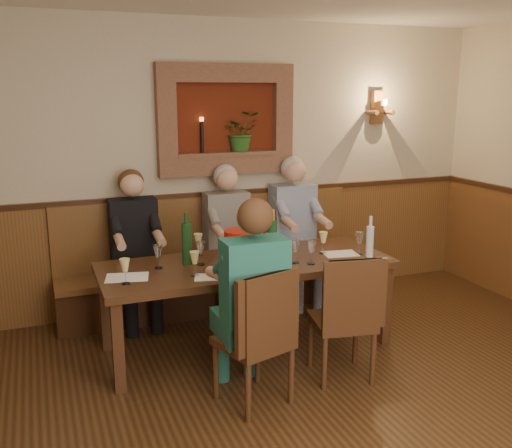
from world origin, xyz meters
The scene contains 32 objects.
room_shell centered at (0.00, 0.00, 1.89)m, with size 6.04×6.04×2.82m.
wainscoting centered at (0.00, 0.00, 0.59)m, with size 6.02×6.02×1.15m.
wall_niche centered at (0.24, 2.94, 1.81)m, with size 1.36×0.30×1.06m.
wall_sconce centered at (1.90, 2.93, 1.94)m, with size 0.25×0.20×0.35m.
dining_table centered at (0.00, 1.85, 0.68)m, with size 2.40×0.90×0.75m.
bench centered at (0.00, 2.79, 0.33)m, with size 3.00×0.45×1.11m.
chair_near_left centered at (-0.26, 0.99, 0.29)m, with size 0.54×0.54×0.99m.
chair_near_right centered at (0.48, 1.09, 0.28)m, with size 0.51×0.51×0.98m.
person_bench_left centered at (-0.77, 2.69, 0.59)m, with size 0.43×0.52×1.44m.
person_bench_mid centered at (0.13, 2.69, 0.60)m, with size 0.43×0.52×1.44m.
person_bench_right centered at (0.84, 2.69, 0.62)m, with size 0.45×0.55×1.49m.
person_chair_front centered at (-0.27, 1.07, 0.60)m, with size 0.43×0.53×1.45m.
spittoon_bucket centered at (-0.08, 1.81, 0.89)m, with size 0.25×0.25×0.28m, color red.
wine_bottle_green_a centered at (0.25, 1.90, 0.92)m, with size 0.09×0.09×0.41m.
wine_bottle_green_b centered at (-0.47, 1.97, 0.93)m, with size 0.10×0.10×0.42m.
water_bottle centered at (1.02, 1.61, 0.89)m, with size 0.08×0.08×0.35m.
tasting_sheet_a centered at (-0.99, 1.80, 0.75)m, with size 0.32×0.23×0.00m, color white.
tasting_sheet_b centered at (0.16, 1.66, 0.75)m, with size 0.29×0.20×0.00m, color white.
tasting_sheet_c centered at (0.83, 1.77, 0.75)m, with size 0.29×0.21×0.00m, color white.
tasting_sheet_d centered at (-0.39, 1.57, 0.75)m, with size 0.25×0.18×0.00m, color white.
wine_glass_0 centered at (-1.02, 1.65, 0.85)m, with size 0.08×0.08×0.19m, color #F2E791, non-canonical shape.
wine_glass_1 centered at (-0.72, 1.94, 0.85)m, with size 0.08×0.08×0.19m, color white, non-canonical shape.
wine_glass_2 centered at (-0.50, 1.65, 0.85)m, with size 0.08×0.08×0.19m, color #F2E791, non-canonical shape.
wine_glass_3 centered at (-0.38, 1.91, 0.85)m, with size 0.08×0.08×0.19m, color white, non-canonical shape.
wine_glass_4 centered at (0.01, 1.72, 0.85)m, with size 0.08×0.08×0.19m, color #F2E791, non-canonical shape.
wine_glass_5 centered at (0.25, 1.96, 0.85)m, with size 0.08×0.08×0.19m, color #F2E791, non-canonical shape.
wine_glass_6 centered at (0.47, 1.60, 0.85)m, with size 0.08×0.08×0.19m, color white, non-canonical shape.
wine_glass_7 centered at (0.70, 1.84, 0.85)m, with size 0.08×0.08×0.19m, color #F2E791, non-canonical shape.
wine_glass_8 centered at (0.98, 1.72, 0.85)m, with size 0.08×0.08×0.19m, color white, non-canonical shape.
wine_glass_9 centered at (-0.16, 1.51, 0.85)m, with size 0.08×0.08×0.19m, color #F2E791, non-canonical shape.
wine_glass_10 centered at (0.36, 1.67, 0.85)m, with size 0.08×0.08×0.19m, color white, non-canonical shape.
wine_glass_11 centered at (-0.32, 2.17, 0.85)m, with size 0.08×0.08×0.19m, color #F2E791, non-canonical shape.
Camera 1 is at (-1.57, -2.37, 2.12)m, focal length 40.00 mm.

